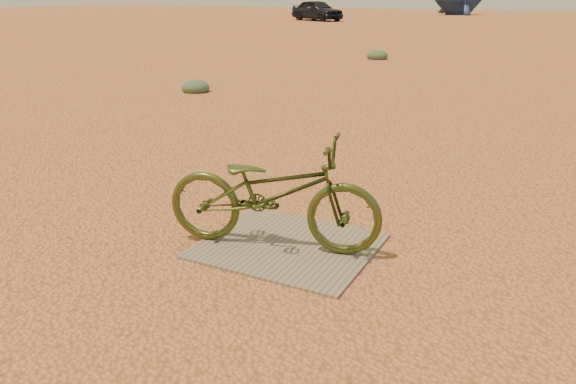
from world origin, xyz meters
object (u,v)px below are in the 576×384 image
at_px(plywood_board, 288,246).
at_px(boat_near_left, 317,8).
at_px(car, 317,10).
at_px(bicycle, 273,193).

bearing_deg(plywood_board, boat_near_left, 114.22).
distance_m(plywood_board, car, 35.98).
bearing_deg(boat_near_left, car, -108.06).
distance_m(bicycle, car, 35.99).
height_order(plywood_board, bicycle, bicycle).
height_order(plywood_board, car, car).
distance_m(car, boat_near_left, 9.63).
xyz_separation_m(plywood_board, car, (-14.70, 32.83, 0.67)).
height_order(bicycle, car, car).
bearing_deg(car, plywood_board, -131.49).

